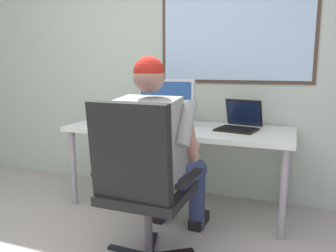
{
  "coord_description": "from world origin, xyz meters",
  "views": [
    {
      "loc": [
        1.19,
        -1.06,
        1.22
      ],
      "look_at": [
        0.34,
        1.19,
        0.79
      ],
      "focal_mm": 36.0,
      "sensor_mm": 36.0,
      "label": 1
    }
  ],
  "objects_px": {
    "person_seated": "(159,152)",
    "coffee_mug": "(105,120)",
    "office_chair": "(139,177)",
    "laptop": "(240,122)",
    "wine_glass": "(120,114)",
    "book_stack": "(127,118)",
    "desk": "(178,134)",
    "crt_monitor": "(167,100)"
  },
  "relations": [
    {
      "from": "person_seated",
      "to": "coffee_mug",
      "type": "distance_m",
      "value": 0.88
    },
    {
      "from": "office_chair",
      "to": "laptop",
      "type": "distance_m",
      "value": 1.14
    },
    {
      "from": "office_chair",
      "to": "laptop",
      "type": "xyz_separation_m",
      "value": [
        0.41,
        1.05,
        0.19
      ]
    },
    {
      "from": "laptop",
      "to": "wine_glass",
      "type": "height_order",
      "value": "laptop"
    },
    {
      "from": "wine_glass",
      "to": "coffee_mug",
      "type": "relative_size",
      "value": 1.49
    },
    {
      "from": "person_seated",
      "to": "coffee_mug",
      "type": "relative_size",
      "value": 11.81
    },
    {
      "from": "wine_glass",
      "to": "book_stack",
      "type": "xyz_separation_m",
      "value": [
        -0.04,
        0.22,
        -0.07
      ]
    },
    {
      "from": "desk",
      "to": "wine_glass",
      "type": "xyz_separation_m",
      "value": [
        -0.47,
        -0.17,
        0.17
      ]
    },
    {
      "from": "desk",
      "to": "office_chair",
      "type": "distance_m",
      "value": 0.97
    },
    {
      "from": "person_seated",
      "to": "wine_glass",
      "type": "xyz_separation_m",
      "value": [
        -0.57,
        0.51,
        0.16
      ]
    },
    {
      "from": "coffee_mug",
      "to": "wine_glass",
      "type": "bearing_deg",
      "value": 0.01
    },
    {
      "from": "office_chair",
      "to": "book_stack",
      "type": "relative_size",
      "value": 6.2
    },
    {
      "from": "wine_glass",
      "to": "book_stack",
      "type": "bearing_deg",
      "value": 101.47
    },
    {
      "from": "desk",
      "to": "crt_monitor",
      "type": "bearing_deg",
      "value": 178.72
    },
    {
      "from": "laptop",
      "to": "coffee_mug",
      "type": "relative_size",
      "value": 3.49
    },
    {
      "from": "crt_monitor",
      "to": "book_stack",
      "type": "xyz_separation_m",
      "value": [
        -0.41,
        0.04,
        -0.18
      ]
    },
    {
      "from": "office_chair",
      "to": "coffee_mug",
      "type": "bearing_deg",
      "value": 131.83
    },
    {
      "from": "book_stack",
      "to": "wine_glass",
      "type": "bearing_deg",
      "value": -78.53
    },
    {
      "from": "desk",
      "to": "office_chair",
      "type": "relative_size",
      "value": 1.83
    },
    {
      "from": "desk",
      "to": "coffee_mug",
      "type": "height_order",
      "value": "coffee_mug"
    },
    {
      "from": "crt_monitor",
      "to": "wine_glass",
      "type": "bearing_deg",
      "value": -153.89
    },
    {
      "from": "person_seated",
      "to": "coffee_mug",
      "type": "xyz_separation_m",
      "value": [
        -0.71,
        0.51,
        0.1
      ]
    },
    {
      "from": "wine_glass",
      "to": "office_chair",
      "type": "bearing_deg",
      "value": -54.52
    },
    {
      "from": "office_chair",
      "to": "crt_monitor",
      "type": "height_order",
      "value": "crt_monitor"
    },
    {
      "from": "desk",
      "to": "crt_monitor",
      "type": "relative_size",
      "value": 3.92
    },
    {
      "from": "laptop",
      "to": "coffee_mug",
      "type": "height_order",
      "value": "laptop"
    },
    {
      "from": "book_stack",
      "to": "office_chair",
      "type": "bearing_deg",
      "value": -58.98
    },
    {
      "from": "crt_monitor",
      "to": "coffee_mug",
      "type": "distance_m",
      "value": 0.56
    },
    {
      "from": "desk",
      "to": "person_seated",
      "type": "height_order",
      "value": "person_seated"
    },
    {
      "from": "office_chair",
      "to": "book_stack",
      "type": "distance_m",
      "value": 1.19
    },
    {
      "from": "person_seated",
      "to": "book_stack",
      "type": "distance_m",
      "value": 0.96
    },
    {
      "from": "laptop",
      "to": "wine_glass",
      "type": "bearing_deg",
      "value": -165.06
    },
    {
      "from": "book_stack",
      "to": "person_seated",
      "type": "bearing_deg",
      "value": -49.87
    },
    {
      "from": "office_chair",
      "to": "laptop",
      "type": "relative_size",
      "value": 2.74
    },
    {
      "from": "coffee_mug",
      "to": "book_stack",
      "type": "bearing_deg",
      "value": 65.86
    },
    {
      "from": "desk",
      "to": "office_chair",
      "type": "xyz_separation_m",
      "value": [
        0.09,
        -0.96,
        -0.07
      ]
    },
    {
      "from": "person_seated",
      "to": "laptop",
      "type": "bearing_deg",
      "value": 62.28
    },
    {
      "from": "office_chair",
      "to": "person_seated",
      "type": "height_order",
      "value": "person_seated"
    },
    {
      "from": "person_seated",
      "to": "book_stack",
      "type": "bearing_deg",
      "value": 130.13
    },
    {
      "from": "crt_monitor",
      "to": "person_seated",
      "type": "bearing_deg",
      "value": -73.06
    },
    {
      "from": "wine_glass",
      "to": "crt_monitor",
      "type": "bearing_deg",
      "value": 26.11
    },
    {
      "from": "crt_monitor",
      "to": "laptop",
      "type": "xyz_separation_m",
      "value": [
        0.61,
        0.08,
        -0.16
      ]
    }
  ]
}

